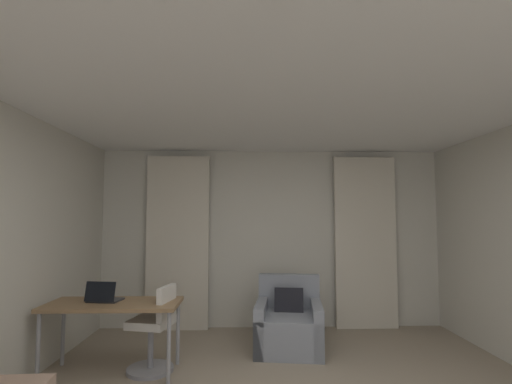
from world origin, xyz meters
TOP-DOWN VIEW (x-y plane):
  - wall_window at (0.00, 3.03)m, footprint 5.12×0.06m
  - ceiling at (0.00, 0.00)m, footprint 5.12×6.12m
  - curtain_left_panel at (-1.38, 2.90)m, footprint 0.90×0.06m
  - curtain_right_panel at (1.38, 2.90)m, footprint 0.90×0.06m
  - armchair at (0.15, 2.09)m, footprint 0.89×0.95m
  - desk at (-1.75, 1.40)m, footprint 1.35×0.59m
  - desk_chair at (-1.34, 1.45)m, footprint 0.48×0.48m
  - laptop at (-1.87, 1.42)m, footprint 0.35×0.29m

SIDE VIEW (x-z plane):
  - armchair at x=0.15m, z-range -0.14..0.71m
  - desk_chair at x=-1.34m, z-range -0.05..0.83m
  - desk at x=-1.75m, z-range 0.30..1.02m
  - laptop at x=-1.87m, z-range 0.66..0.87m
  - curtain_left_panel at x=-1.38m, z-range 0.00..2.50m
  - curtain_right_panel at x=1.38m, z-range 0.00..2.50m
  - wall_window at x=0.00m, z-range 0.00..2.60m
  - ceiling at x=0.00m, z-range 2.60..2.66m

